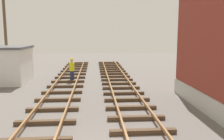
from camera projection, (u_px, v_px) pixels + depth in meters
control_hut at (9, 64)px, 18.13m from camera, size 3.00×3.80×2.76m
utility_pole_far at (5, 25)px, 20.23m from camera, size 1.80×0.24×8.42m
track_worker_foreground at (72, 70)px, 18.44m from camera, size 0.40×0.40×1.87m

